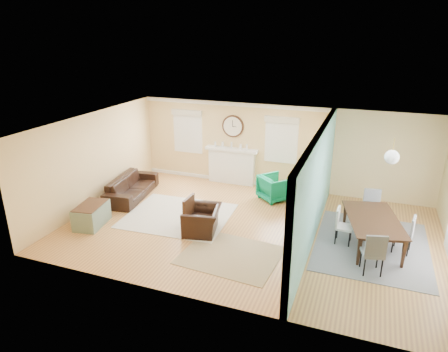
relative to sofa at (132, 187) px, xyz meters
The scene contains 27 objects.
floor 3.95m from the sofa, 10.79° to the right, with size 9.00×9.00×0.00m, color #A5693D.
wall_back 4.59m from the sofa, 30.30° to the left, with size 9.00×0.02×2.60m, color #EBC681.
wall_front 5.47m from the sofa, 43.99° to the right, with size 9.00×0.02×2.60m, color #EBC681.
wall_left 1.38m from the sofa, 130.41° to the right, with size 0.02×6.00×2.60m, color #EBC681.
ceiling 4.56m from the sofa, 10.79° to the right, with size 9.00×6.00×0.02m, color white.
partition 5.50m from the sofa, ahead, with size 0.17×6.00×2.60m.
fireplace 3.21m from the sofa, 42.09° to the left, with size 1.70×0.30×1.17m.
wall_clock 3.60m from the sofa, 43.21° to the left, with size 0.70×0.07×0.70m.
window_left 2.72m from the sofa, 69.64° to the left, with size 1.05×0.13×1.42m.
window_right 4.70m from the sofa, 29.46° to the left, with size 1.05×0.13×1.42m.
pendant 7.16m from the sofa, ahead, with size 0.30×0.30×0.55m.
rug_cream 2.01m from the sofa, 20.28° to the right, with size 2.68×2.32×0.01m, color beige.
rug_jute 4.38m from the sofa, 28.42° to the right, with size 2.07×1.69×0.01m, color tan.
rug_grey 6.76m from the sofa, ahead, with size 2.47×3.08×0.01m, color slate.
sofa is the anchor object (origin of this frame).
eames_chair 3.10m from the sofa, 24.54° to the right, with size 0.98×0.85×0.64m, color black.
green_chair 4.20m from the sofa, 17.93° to the left, with size 0.78×0.80×0.73m, color #026B54.
trunk 1.93m from the sofa, 88.27° to the right, with size 0.75×1.05×0.56m.
credenza 5.02m from the sofa, ahead, with size 0.55×1.62×0.80m.
tv 5.07m from the sofa, ahead, with size 1.12×0.15×0.64m, color black.
garden_stool 5.08m from the sofa, ahead, with size 0.37×0.37×0.55m, color white.
potted_plant 5.10m from the sofa, ahead, with size 0.41×0.36×0.46m, color #337F33.
dining_table 6.75m from the sofa, ahead, with size 1.95×1.09×0.69m, color #3E2616.
dining_chair_n 6.68m from the sofa, ahead, with size 0.46×0.46×0.93m.
dining_chair_s 6.94m from the sofa, 14.15° to the right, with size 0.50×0.50×0.93m.
dining_chair_w 6.13m from the sofa, ahead, with size 0.39×0.39×0.86m.
dining_chair_e 7.37m from the sofa, ahead, with size 0.46×0.46×0.88m.
Camera 1 is at (2.51, -8.55, 4.64)m, focal length 32.00 mm.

